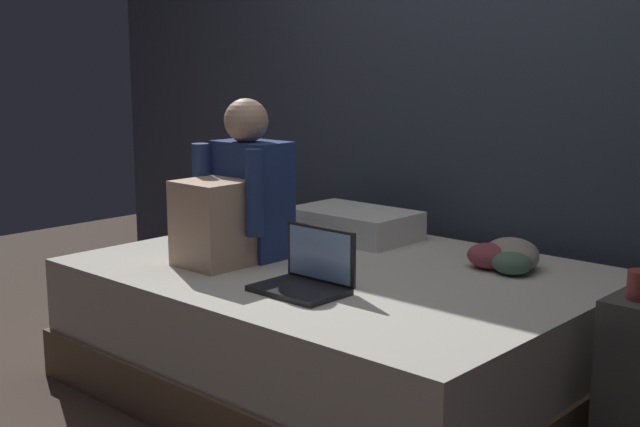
# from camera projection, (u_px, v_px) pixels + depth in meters

# --- Properties ---
(ground_plane) EXTENTS (8.00, 8.00, 0.00)m
(ground_plane) POSITION_uv_depth(u_px,v_px,m) (328.00, 424.00, 3.01)
(ground_plane) COLOR #47382D
(wall_back) EXTENTS (5.60, 0.10, 2.70)m
(wall_back) POSITION_uv_depth(u_px,v_px,m) (510.00, 50.00, 3.64)
(wall_back) COLOR #383D4C
(wall_back) RESTS_ON ground_plane
(bed) EXTENTS (2.00, 1.50, 0.50)m
(bed) POSITION_uv_depth(u_px,v_px,m) (341.00, 328.00, 3.32)
(bed) COLOR #7A6047
(bed) RESTS_ON ground_plane
(person_sitting) EXTENTS (0.39, 0.44, 0.66)m
(person_sitting) POSITION_uv_depth(u_px,v_px,m) (237.00, 199.00, 3.34)
(person_sitting) COLOR navy
(person_sitting) RESTS_ON bed
(laptop) EXTENTS (0.32, 0.23, 0.22)m
(laptop) POSITION_uv_depth(u_px,v_px,m) (308.00, 275.00, 2.93)
(laptop) COLOR black
(laptop) RESTS_ON bed
(pillow) EXTENTS (0.56, 0.36, 0.13)m
(pillow) POSITION_uv_depth(u_px,v_px,m) (354.00, 224.00, 3.80)
(pillow) COLOR silver
(pillow) RESTS_ON bed
(mug) EXTENTS (0.08, 0.08, 0.09)m
(mug) POSITION_uv_depth(u_px,v_px,m) (640.00, 285.00, 2.49)
(mug) COLOR #933833
(mug) RESTS_ON nightstand
(clothes_pile) EXTENTS (0.28, 0.25, 0.12)m
(clothes_pile) POSITION_uv_depth(u_px,v_px,m) (508.00, 256.00, 3.22)
(clothes_pile) COLOR gray
(clothes_pile) RESTS_ON bed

